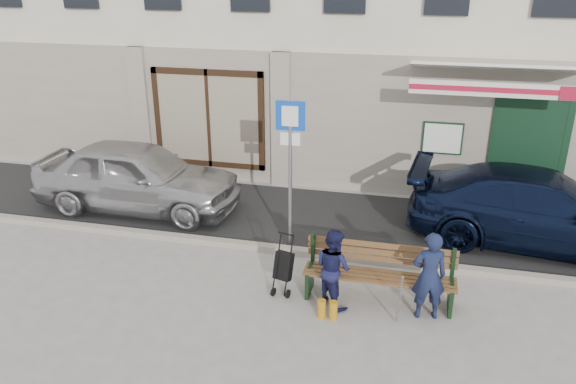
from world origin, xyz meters
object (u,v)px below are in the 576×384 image
(car_navy, at_px, (541,209))
(man, at_px, (429,276))
(parking_sign, at_px, (290,152))
(stroller, at_px, (283,267))
(bench, at_px, (376,275))
(car_silver, at_px, (137,176))
(woman, at_px, (333,268))

(car_navy, relative_size, man, 3.45)
(parking_sign, bearing_deg, stroller, -82.60)
(parking_sign, xyz_separation_m, bench, (1.75, -1.46, -1.47))
(bench, relative_size, man, 1.67)
(car_silver, relative_size, stroller, 4.48)
(parking_sign, distance_m, bench, 2.71)
(man, bearing_deg, car_navy, -136.82)
(stroller, bearing_deg, parking_sign, 115.00)
(parking_sign, relative_size, bench, 1.19)
(woman, bearing_deg, man, -139.91)
(parking_sign, bearing_deg, man, -35.90)
(car_navy, bearing_deg, bench, 139.39)
(bench, xyz_separation_m, woman, (-0.65, -0.26, 0.20))
(bench, bearing_deg, car_navy, 43.57)
(car_silver, bearing_deg, bench, -114.01)
(man, distance_m, woman, 1.45)
(car_silver, bearing_deg, man, -113.32)
(parking_sign, height_order, stroller, parking_sign)
(parking_sign, bearing_deg, bench, -41.45)
(car_silver, height_order, man, car_silver)
(car_silver, height_order, bench, car_silver)
(bench, distance_m, woman, 0.73)
(car_silver, height_order, woman, car_silver)
(car_silver, relative_size, bench, 1.87)
(woman, xyz_separation_m, stroller, (-0.85, 0.19, -0.21))
(stroller, bearing_deg, bench, 18.60)
(parking_sign, height_order, bench, parking_sign)
(car_silver, xyz_separation_m, stroller, (3.90, -2.54, -0.32))
(bench, bearing_deg, parking_sign, 140.19)
(man, bearing_deg, car_silver, -36.21)
(bench, relative_size, woman, 1.83)
(man, distance_m, stroller, 2.33)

